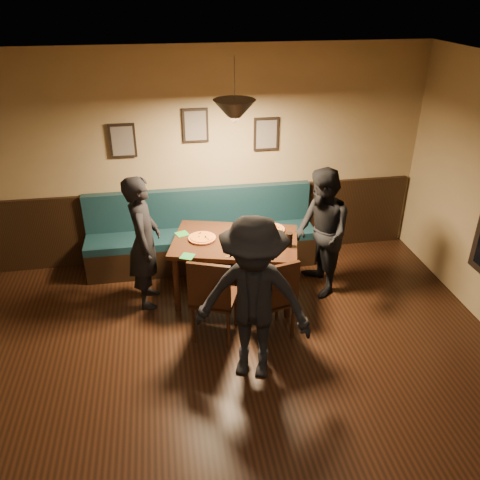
{
  "coord_description": "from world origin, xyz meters",
  "views": [
    {
      "loc": [
        -0.44,
        -2.57,
        3.45
      ],
      "look_at": [
        0.33,
        2.06,
        0.95
      ],
      "focal_mm": 36.75,
      "sensor_mm": 36.0,
      "label": 1
    }
  ],
  "objects": [
    {
      "name": "floor",
      "position": [
        0.0,
        0.0,
        0.0
      ],
      "size": [
        7.0,
        7.0,
        0.0
      ],
      "primitive_type": "plane",
      "color": "black",
      "rests_on": "ground"
    },
    {
      "name": "ceiling",
      "position": [
        0.0,
        0.0,
        2.8
      ],
      "size": [
        7.0,
        7.0,
        0.0
      ],
      "primitive_type": "plane",
      "rotation": [
        3.14,
        0.0,
        0.0
      ],
      "color": "silver",
      "rests_on": "ground"
    },
    {
      "name": "wall_back",
      "position": [
        0.0,
        3.5,
        1.4
      ],
      "size": [
        6.0,
        0.0,
        6.0
      ],
      "primitive_type": "plane",
      "rotation": [
        1.57,
        0.0,
        0.0
      ],
      "color": "#8C704F",
      "rests_on": "ground"
    },
    {
      "name": "wainscot",
      "position": [
        0.0,
        3.47,
        0.5
      ],
      "size": [
        5.88,
        0.06,
        1.0
      ],
      "primitive_type": "cube",
      "color": "black",
      "rests_on": "ground"
    },
    {
      "name": "booth_bench",
      "position": [
        0.0,
        3.2,
        0.5
      ],
      "size": [
        3.0,
        0.6,
        1.0
      ],
      "primitive_type": null,
      "color": "#0F232D",
      "rests_on": "ground"
    },
    {
      "name": "picture_left",
      "position": [
        -0.9,
        3.47,
        1.7
      ],
      "size": [
        0.32,
        0.04,
        0.42
      ],
      "primitive_type": "cube",
      "color": "black",
      "rests_on": "wall_back"
    },
    {
      "name": "picture_center",
      "position": [
        0.0,
        3.47,
        1.85
      ],
      "size": [
        0.32,
        0.04,
        0.42
      ],
      "primitive_type": "cube",
      "color": "black",
      "rests_on": "wall_back"
    },
    {
      "name": "picture_right",
      "position": [
        0.9,
        3.47,
        1.7
      ],
      "size": [
        0.32,
        0.04,
        0.42
      ],
      "primitive_type": "cube",
      "color": "black",
      "rests_on": "wall_back"
    },
    {
      "name": "pendant_lamp",
      "position": [
        0.33,
        2.41,
        2.25
      ],
      "size": [
        0.44,
        0.44,
        0.25
      ],
      "primitive_type": "cone",
      "rotation": [
        3.14,
        0.0,
        0.0
      ],
      "color": "black",
      "rests_on": "ceiling"
    },
    {
      "name": "dining_table",
      "position": [
        0.33,
        2.41,
        0.38
      ],
      "size": [
        1.63,
        1.26,
        0.77
      ],
      "primitive_type": "cube",
      "rotation": [
        0.0,
        0.0,
        -0.26
      ],
      "color": "black",
      "rests_on": "floor"
    },
    {
      "name": "chair_near_left",
      "position": [
        -0.0,
        1.7,
        0.5
      ],
      "size": [
        0.57,
        0.57,
        1.0
      ],
      "primitive_type": null,
      "rotation": [
        0.0,
        0.0,
        -0.36
      ],
      "color": "black",
      "rests_on": "floor"
    },
    {
      "name": "chair_near_right",
      "position": [
        0.58,
        1.62,
        0.49
      ],
      "size": [
        0.52,
        0.52,
        0.97
      ],
      "primitive_type": null,
      "rotation": [
        0.0,
        0.0,
        0.24
      ],
      "color": "black",
      "rests_on": "floor"
    },
    {
      "name": "diner_left",
      "position": [
        -0.72,
        2.46,
        0.8
      ],
      "size": [
        0.42,
        0.61,
        1.6
      ],
      "primitive_type": "imported",
      "rotation": [
        0.0,
        0.0,
        1.51
      ],
      "color": "black",
      "rests_on": "floor"
    },
    {
      "name": "diner_right",
      "position": [
        1.35,
        2.36,
        0.79
      ],
      "size": [
        0.64,
        0.8,
        1.58
      ],
      "primitive_type": "imported",
      "rotation": [
        0.0,
        0.0,
        -1.51
      ],
      "color": "black",
      "rests_on": "floor"
    },
    {
      "name": "diner_front",
      "position": [
        0.29,
        1.07,
        0.84
      ],
      "size": [
        1.24,
        0.97,
        1.68
      ],
      "primitive_type": "imported",
      "rotation": [
        0.0,
        0.0,
        -0.36
      ],
      "color": "black",
      "rests_on": "floor"
    },
    {
      "name": "pizza_a",
      "position": [
        -0.05,
        2.48,
        0.79
      ],
      "size": [
        0.4,
        0.4,
        0.04
      ],
      "primitive_type": "cylinder",
      "rotation": [
        0.0,
        0.0,
        -0.29
      ],
      "color": "orange",
      "rests_on": "dining_table"
    },
    {
      "name": "pizza_b",
      "position": [
        0.37,
        2.18,
        0.79
      ],
      "size": [
        0.43,
        0.43,
        0.04
      ],
      "primitive_type": "cylinder",
      "rotation": [
        0.0,
        0.0,
        0.42
      ],
      "color": "#C86725",
      "rests_on": "dining_table"
    },
    {
      "name": "pizza_c",
      "position": [
        0.79,
        2.57,
        0.79
      ],
      "size": [
        0.41,
        0.41,
        0.04
      ],
      "primitive_type": "cylinder",
      "rotation": [
        0.0,
        0.0,
        -0.27
      ],
      "color": "orange",
      "rests_on": "dining_table"
    },
    {
      "name": "soda_glass",
      "position": [
        0.9,
        2.16,
        0.85
      ],
      "size": [
        0.1,
        0.1,
        0.17
      ],
      "primitive_type": "cylinder",
      "rotation": [
        0.0,
        0.0,
        -0.39
      ],
      "color": "black",
      "rests_on": "dining_table"
    },
    {
      "name": "tabasco_bottle",
      "position": [
        0.86,
        2.36,
        0.82
      ],
      "size": [
        0.03,
        0.03,
        0.11
      ],
      "primitive_type": "cylinder",
      "rotation": [
        0.0,
        0.0,
        -0.41
      ],
      "color": "#A70509",
      "rests_on": "dining_table"
    },
    {
      "name": "napkin_a",
      "position": [
        -0.27,
        2.66,
        0.77
      ],
      "size": [
        0.18,
        0.18,
        0.01
      ],
      "primitive_type": "cube",
      "rotation": [
        0.0,
        0.0,
        0.36
      ],
      "color": "#217C26",
      "rests_on": "dining_table"
    },
    {
      "name": "napkin_b",
      "position": [
        -0.25,
        2.11,
        0.77
      ],
      "size": [
        0.19,
        0.19,
        0.01
      ],
      "primitive_type": "cube",
      "rotation": [
        0.0,
        0.0,
        -0.46
      ],
      "color": "#1C6B2D",
      "rests_on": "dining_table"
    },
    {
      "name": "cutlery_set",
      "position": [
        0.34,
        2.03,
        0.77
      ],
      "size": [
        0.2,
        0.03,
        0.0
      ],
      "primitive_type": "cube",
      "rotation": [
        0.0,
        0.0,
        1.51
      ],
      "color": "silver",
      "rests_on": "dining_table"
    }
  ]
}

